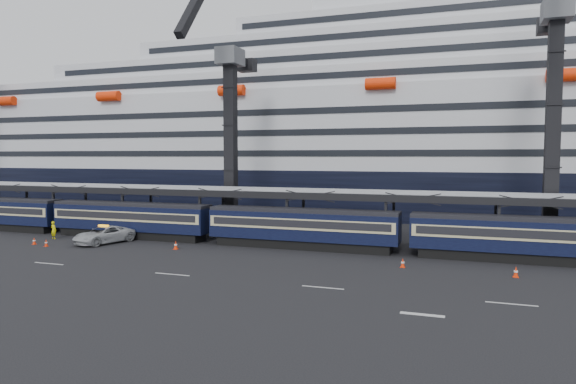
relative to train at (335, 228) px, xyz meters
name	(u,v)px	position (x,y,z in m)	size (l,w,h in m)	color
ground	(363,277)	(4.65, -10.00, -2.20)	(260.00, 260.00, 0.00)	black
lane_markings	(480,307)	(12.80, -15.23, -2.19)	(111.00, 4.27, 0.02)	beige
train	(335,228)	(0.00, 0.00, 0.00)	(133.05, 3.00, 4.05)	black
canopy	(390,194)	(4.65, 4.00, 3.05)	(130.00, 6.25, 5.53)	gray
cruise_ship	(413,136)	(3.57, 35.99, 10.14)	(214.09, 28.84, 34.00)	black
crane_dark_near	(229,133)	(-15.35, 8.59, 9.73)	(4.50, 17.75, 35.08)	#45484C
crane_dark_mid	(554,112)	(19.65, 7.59, 11.16)	(4.50, 18.24, 39.64)	#45484C
pickup_truck	(104,235)	(-23.76, -4.08, -1.31)	(2.94, 6.38, 1.77)	#A6A9AD
worker	(54,230)	(-30.84, -3.57, -1.22)	(0.71, 0.47, 1.95)	yellow
traffic_cone_a	(34,241)	(-30.10, -7.00, -1.83)	(0.37, 0.37, 0.75)	#FE3008
traffic_cone_b	(46,243)	(-28.00, -7.54, -1.84)	(0.37, 0.37, 0.74)	#FE3008
traffic_cone_c	(176,245)	(-14.83, -4.59, -1.78)	(0.42, 0.42, 0.85)	#FE3008
traffic_cone_d	(403,263)	(7.09, -5.61, -1.82)	(0.39, 0.39, 0.78)	#FE3008
traffic_cone_e	(516,272)	(15.52, -6.30, -1.79)	(0.42, 0.42, 0.84)	#FE3008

